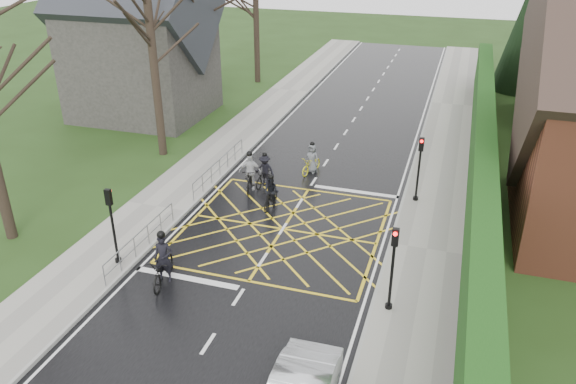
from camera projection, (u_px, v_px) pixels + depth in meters
The scene contains 19 objects.
ground at pixel (283, 229), 23.84m from camera, with size 120.00×120.00×0.00m, color #1D3210.
road at pixel (283, 229), 23.84m from camera, with size 9.00×80.00×0.01m, color black.
sidewalk_right at pixel (427, 250), 22.18m from camera, with size 3.00×80.00×0.15m, color gray.
sidewalk_left at pixel (157, 208), 25.43m from camera, with size 3.00×80.00×0.15m, color gray.
stone_wall at pixel (476, 187), 26.72m from camera, with size 0.50×38.00×0.70m, color slate.
hedge at pixel (482, 153), 25.95m from camera, with size 0.90×38.00×2.80m, color #123A10.
conifer at pixel (532, 22), 40.97m from camera, with size 4.60×4.60×10.00m.
church at pixel (139, 40), 35.60m from camera, with size 8.80×7.80×11.00m.
tree_near at pixel (148, 7), 27.93m from camera, with size 9.24×9.24×11.44m.
railing_south at pixel (141, 236), 21.76m from camera, with size 0.05×5.04×1.03m.
railing_north at pixel (219, 164), 28.18m from camera, with size 0.05×6.04×1.03m.
traffic_light_ne at pixel (419, 170), 25.31m from camera, with size 0.24×0.31×3.21m.
traffic_light_se at pixel (392, 270), 18.13m from camera, with size 0.24×0.31×3.21m.
traffic_light_sw at pixel (113, 227), 20.64m from camera, with size 0.24×0.31×3.21m.
cyclist_rear at pixel (163, 266), 20.13m from camera, with size 1.16×2.24×2.07m.
cyclist_back at pixel (271, 195), 25.35m from camera, with size 0.74×1.63×1.62m.
cyclist_mid at pixel (265, 173), 27.55m from camera, with size 1.06×1.79×1.69m.
cyclist_front at pixel (250, 176), 26.99m from camera, with size 1.15×2.06×1.98m.
cyclist_lead at pixel (312, 162), 28.85m from camera, with size 1.03×1.84×1.69m.
Camera 1 is at (6.47, -19.67, 11.92)m, focal length 35.00 mm.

